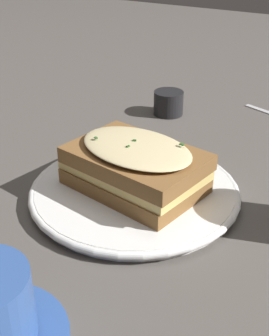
# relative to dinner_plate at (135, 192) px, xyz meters

# --- Properties ---
(ground_plane) EXTENTS (2.40, 2.40, 0.00)m
(ground_plane) POSITION_rel_dinner_plate_xyz_m (0.01, -0.01, -0.01)
(ground_plane) COLOR #514C47
(dinner_plate) EXTENTS (0.25, 0.25, 0.01)m
(dinner_plate) POSITION_rel_dinner_plate_xyz_m (0.00, 0.00, 0.00)
(dinner_plate) COLOR white
(dinner_plate) RESTS_ON ground_plane
(sandwich) EXTENTS (0.13, 0.17, 0.06)m
(sandwich) POSITION_rel_dinner_plate_xyz_m (0.00, 0.00, 0.03)
(sandwich) COLOR brown
(sandwich) RESTS_ON dinner_plate
(condiment_pot) EXTENTS (0.05, 0.05, 0.04)m
(condiment_pot) POSITION_rel_dinner_plate_xyz_m (-0.25, -0.08, 0.01)
(condiment_pot) COLOR black
(condiment_pot) RESTS_ON ground_plane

